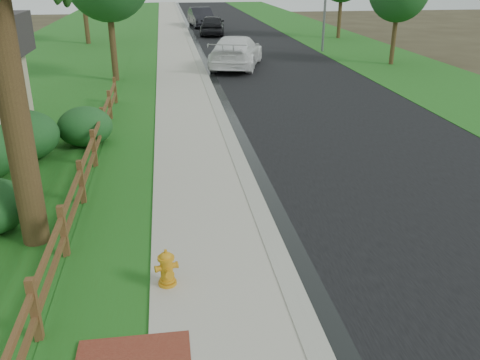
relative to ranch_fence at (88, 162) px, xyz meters
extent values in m
plane|color=#312A1B|center=(3.60, -6.40, -0.62)|extent=(120.00, 120.00, 0.00)
cube|color=black|center=(8.20, 28.60, -0.61)|extent=(8.00, 90.00, 0.02)
cube|color=gray|center=(4.00, 28.60, -0.56)|extent=(0.40, 90.00, 0.12)
cube|color=black|center=(4.35, 28.60, -0.60)|extent=(0.50, 90.00, 0.00)
cube|color=#B0AC99|center=(2.70, 28.60, -0.57)|extent=(2.20, 90.00, 0.10)
cube|color=#245A19|center=(0.80, 28.60, -0.59)|extent=(1.60, 90.00, 0.06)
cube|color=#245A19|center=(-4.40, 28.60, -0.60)|extent=(9.00, 90.00, 0.04)
cube|color=#245A19|center=(15.10, 28.60, -0.60)|extent=(6.00, 90.00, 0.04)
cube|color=#453017|center=(0.00, -6.00, -0.07)|extent=(0.12, 0.12, 1.10)
cube|color=#453017|center=(0.00, -3.60, -0.07)|extent=(0.12, 0.12, 1.10)
cube|color=#453017|center=(0.00, -1.20, -0.07)|extent=(0.12, 0.12, 1.10)
cube|color=#453017|center=(0.00, 1.20, -0.07)|extent=(0.12, 0.12, 1.10)
cube|color=#453017|center=(0.00, 3.60, -0.07)|extent=(0.12, 0.12, 1.10)
cube|color=#453017|center=(0.00, 6.00, -0.07)|extent=(0.12, 0.12, 1.10)
cube|color=#453017|center=(0.00, 8.40, -0.07)|extent=(0.12, 0.12, 1.10)
cube|color=#453017|center=(0.00, -7.20, 0.23)|extent=(0.08, 2.35, 0.10)
cube|color=#453017|center=(0.00, -4.80, -0.17)|extent=(0.08, 2.35, 0.10)
cube|color=#453017|center=(0.00, -4.80, 0.23)|extent=(0.08, 2.35, 0.10)
cube|color=#453017|center=(0.00, -2.40, -0.17)|extent=(0.08, 2.35, 0.10)
cube|color=#453017|center=(0.00, -2.40, 0.23)|extent=(0.08, 2.35, 0.10)
cube|color=#453017|center=(0.00, 0.00, -0.17)|extent=(0.08, 2.35, 0.10)
cube|color=#453017|center=(0.00, 0.00, 0.23)|extent=(0.08, 2.35, 0.10)
cube|color=#453017|center=(0.00, 2.40, -0.17)|extent=(0.08, 2.35, 0.10)
cube|color=#453017|center=(0.00, 2.40, 0.23)|extent=(0.08, 2.35, 0.10)
cube|color=#453017|center=(0.00, 4.80, -0.17)|extent=(0.08, 2.35, 0.10)
cube|color=#453017|center=(0.00, 4.80, 0.23)|extent=(0.08, 2.35, 0.10)
cube|color=#453017|center=(0.00, 7.20, -0.17)|extent=(0.08, 2.35, 0.10)
cube|color=#453017|center=(0.00, 7.20, 0.23)|extent=(0.08, 2.35, 0.10)
cylinder|color=#3C2A18|center=(-0.70, -2.90, 2.13)|extent=(0.52, 0.52, 5.50)
cylinder|color=gold|center=(1.90, -4.92, -0.49)|extent=(0.32, 0.32, 0.06)
cylinder|color=gold|center=(1.90, -4.92, -0.24)|extent=(0.21, 0.21, 0.48)
cylinder|color=gold|center=(1.90, -4.92, -0.42)|extent=(0.26, 0.26, 0.05)
cylinder|color=gold|center=(1.90, -4.92, 0.00)|extent=(0.29, 0.29, 0.05)
ellipsoid|color=gold|center=(1.90, -4.92, 0.02)|extent=(0.23, 0.23, 0.17)
cylinder|color=gold|center=(1.90, -4.92, 0.13)|extent=(0.05, 0.05, 0.07)
cylinder|color=gold|center=(1.94, -5.05, -0.21)|extent=(0.16, 0.14, 0.14)
cylinder|color=gold|center=(1.75, -4.96, -0.17)|extent=(0.15, 0.14, 0.11)
cylinder|color=gold|center=(2.05, -4.88, -0.17)|extent=(0.15, 0.14, 0.11)
imported|color=white|center=(5.97, 15.81, 0.26)|extent=(4.00, 6.36, 1.72)
imported|color=black|center=(6.05, 30.69, 0.22)|extent=(2.47, 4.97, 1.63)
imported|color=black|center=(5.60, 37.08, 0.27)|extent=(2.31, 5.39, 1.73)
ellipsoid|color=#19481F|center=(-0.50, 3.25, -0.01)|extent=(1.69, 1.69, 1.21)
ellipsoid|color=#19481F|center=(-2.11, 2.14, 0.11)|extent=(2.66, 2.66, 1.45)
cylinder|color=#3C2A18|center=(-0.37, 13.11, 1.58)|extent=(0.30, 0.30, 4.40)
cylinder|color=#3C2A18|center=(14.88, 15.46, 1.20)|extent=(0.25, 0.25, 3.64)
cylinder|color=#3C2A18|center=(-3.40, 26.75, 1.76)|extent=(0.33, 0.33, 4.75)
cylinder|color=#3C2A18|center=(15.64, 27.19, 1.45)|extent=(0.28, 0.28, 4.14)
camera|label=1|loc=(2.08, -12.41, 4.53)|focal=38.00mm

